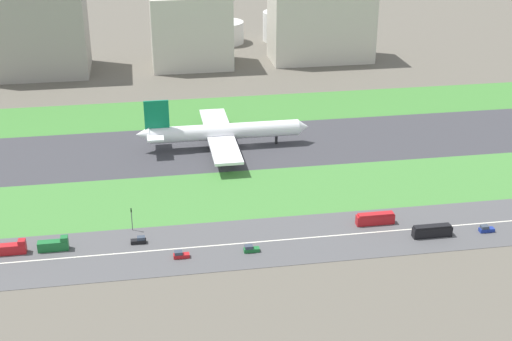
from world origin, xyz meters
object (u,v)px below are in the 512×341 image
at_px(truck_2, 54,245).
at_px(car_4, 139,240).
at_px(terminal_building, 32,24).
at_px(car_0, 181,255).
at_px(traffic_light, 132,218).
at_px(fuel_tank_west, 222,32).
at_px(hangar_building, 191,30).
at_px(fuel_tank_centre, 283,26).
at_px(car_1, 486,229).
at_px(bus_1, 432,231).
at_px(airliner, 221,132).
at_px(truck_1, 12,248).
at_px(bus_0, 375,219).
at_px(car_3, 251,249).
at_px(office_tower, 321,23).

distance_m(truck_2, car_4, 23.55).
bearing_deg(car_4, truck_2, -180.00).
bearing_deg(terminal_building, car_0, -73.12).
xyz_separation_m(traffic_light, fuel_tank_west, (53.67, 219.01, 1.79)).
relative_size(hangar_building, fuel_tank_centre, 1.75).
bearing_deg(fuel_tank_west, fuel_tank_centre, 0.00).
relative_size(car_1, fuel_tank_centre, 0.19).
height_order(traffic_light, fuel_tank_centre, fuel_tank_centre).
bearing_deg(traffic_light, bus_1, -11.85).
bearing_deg(airliner, fuel_tank_centre, 70.70).
height_order(truck_1, traffic_light, traffic_light).
bearing_deg(hangar_building, bus_1, -74.44).
bearing_deg(truck_2, car_1, -4.60).
bearing_deg(bus_0, car_0, -170.37).
height_order(truck_1, car_3, truck_1).
bearing_deg(truck_1, car_1, -4.21).
xyz_separation_m(car_0, car_1, (89.63, 0.00, 0.00)).
bearing_deg(office_tower, truck_1, -126.30).
bearing_deg(fuel_tank_west, truck_1, -110.94).
relative_size(bus_0, office_tower, 0.22).
bearing_deg(fuel_tank_centre, car_4, -111.06).
bearing_deg(truck_2, bus_0, 0.00).
relative_size(truck_2, terminal_building, 0.16).
relative_size(truck_2, car_3, 1.91).
bearing_deg(traffic_light, car_1, -9.95).
distance_m(car_4, car_0, 14.95).
height_order(fuel_tank_west, fuel_tank_centre, fuel_tank_centre).
xyz_separation_m(airliner, car_0, (-20.61, -78.00, -5.31)).
relative_size(bus_1, terminal_building, 0.22).
distance_m(terminal_building, fuel_tank_west, 110.29).
xyz_separation_m(car_4, traffic_light, (-1.82, 7.99, 3.37)).
distance_m(airliner, office_tower, 132.91).
distance_m(car_1, fuel_tank_centre, 237.49).
distance_m(car_3, fuel_tank_centre, 243.80).
bearing_deg(car_3, truck_2, -10.45).
distance_m(fuel_tank_west, fuel_tank_centre, 35.62).
distance_m(hangar_building, fuel_tank_centre, 73.22).
xyz_separation_m(car_4, fuel_tank_centre, (87.40, 227.00, 7.43)).
height_order(car_3, office_tower, office_tower).
relative_size(traffic_light, office_tower, 0.14).
relative_size(truck_2, car_1, 1.91).
height_order(truck_1, car_4, truck_1).
relative_size(bus_0, fuel_tank_centre, 0.50).
relative_size(bus_0, car_0, 2.64).
bearing_deg(truck_1, truck_2, 0.00).
height_order(terminal_building, office_tower, terminal_building).
height_order(car_0, terminal_building, terminal_building).
distance_m(bus_0, fuel_tank_west, 227.77).
height_order(car_3, terminal_building, terminal_building).
xyz_separation_m(office_tower, fuel_tank_centre, (-11.30, 45.00, -11.42)).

